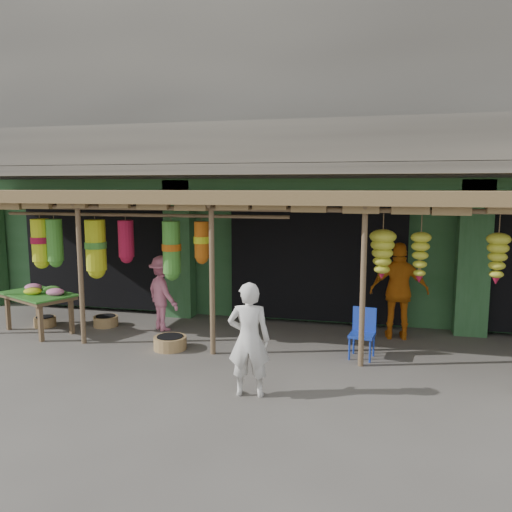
% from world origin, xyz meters
% --- Properties ---
extents(ground, '(80.00, 80.00, 0.00)m').
position_xyz_m(ground, '(0.00, 0.00, 0.00)').
color(ground, '#514C47').
rests_on(ground, ground).
extents(building, '(16.40, 6.80, 7.00)m').
position_xyz_m(building, '(-0.00, 4.87, 3.37)').
color(building, gray).
rests_on(building, ground).
extents(awning, '(14.00, 2.70, 2.79)m').
position_xyz_m(awning, '(-0.19, 0.80, 2.57)').
color(awning, brown).
rests_on(awning, ground).
extents(flower_table, '(1.75, 1.44, 0.91)m').
position_xyz_m(flower_table, '(-5.24, 0.27, 0.74)').
color(flower_table, brown).
rests_on(flower_table, ground).
extents(blue_chair, '(0.46, 0.47, 0.84)m').
position_xyz_m(blue_chair, '(1.01, 0.25, 0.47)').
color(blue_chair, '#1A38AF').
rests_on(blue_chair, ground).
extents(basket_left, '(0.54, 0.54, 0.21)m').
position_xyz_m(basket_left, '(-4.21, 0.93, 0.10)').
color(basket_left, '#936942').
rests_on(basket_left, ground).
extents(basket_mid, '(0.75, 0.75, 0.22)m').
position_xyz_m(basket_mid, '(-2.32, -0.14, 0.11)').
color(basket_mid, olive).
rests_on(basket_mid, ground).
extents(basket_right, '(0.53, 0.53, 0.20)m').
position_xyz_m(basket_right, '(-5.42, 0.61, 0.10)').
color(basket_right, '#A8744E').
rests_on(basket_right, ground).
extents(person_front, '(0.63, 0.45, 1.59)m').
position_xyz_m(person_front, '(-0.47, -1.73, 0.80)').
color(person_front, silver).
rests_on(person_front, ground).
extents(person_vendor, '(1.10, 0.51, 1.84)m').
position_xyz_m(person_vendor, '(1.63, 1.45, 0.92)').
color(person_vendor, orange).
rests_on(person_vendor, ground).
extents(person_shopper, '(1.11, 1.04, 1.50)m').
position_xyz_m(person_shopper, '(-2.93, 0.97, 0.75)').
color(person_shopper, pink).
rests_on(person_shopper, ground).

